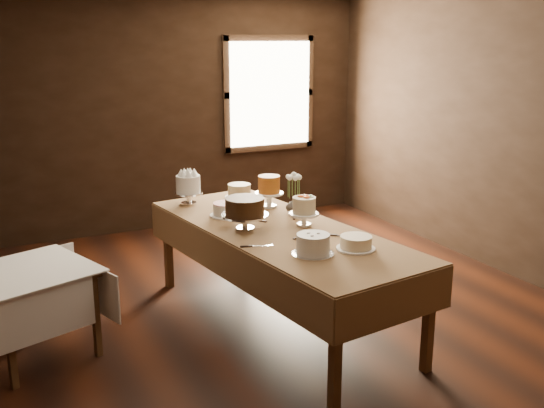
{
  "coord_description": "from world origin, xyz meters",
  "views": [
    {
      "loc": [
        -2.23,
        -4.39,
        2.31
      ],
      "look_at": [
        0.0,
        0.2,
        0.95
      ],
      "focal_mm": 41.67,
      "sensor_mm": 36.0,
      "label": 1
    }
  ],
  "objects": [
    {
      "name": "floor",
      "position": [
        0.0,
        0.0,
        0.0
      ],
      "size": [
        5.0,
        6.0,
        0.01
      ],
      "primitive_type": "cube",
      "color": "black",
      "rests_on": "ground"
    },
    {
      "name": "wall_back",
      "position": [
        0.0,
        3.0,
        1.4
      ],
      "size": [
        5.0,
        0.02,
        2.8
      ],
      "primitive_type": "cube",
      "color": "black",
      "rests_on": "ground"
    },
    {
      "name": "wall_right",
      "position": [
        2.5,
        0.0,
        1.4
      ],
      "size": [
        0.02,
        6.0,
        2.8
      ],
      "primitive_type": "cube",
      "color": "black",
      "rests_on": "ground"
    },
    {
      "name": "window",
      "position": [
        1.3,
        2.94,
        1.6
      ],
      "size": [
        1.1,
        0.05,
        1.3
      ],
      "primitive_type": "cube",
      "color": "#FFEABF",
      "rests_on": "wall_back"
    },
    {
      "name": "display_table",
      "position": [
        -0.07,
        -0.07,
        0.76
      ],
      "size": [
        1.39,
        2.76,
        0.82
      ],
      "rotation": [
        0.0,
        0.0,
        0.14
      ],
      "color": "#492D15",
      "rests_on": "ground"
    },
    {
      "name": "side_table",
      "position": [
        -1.94,
        0.21,
        0.61
      ],
      "size": [
        1.04,
        1.04,
        0.68
      ],
      "rotation": [
        0.0,
        0.0,
        0.34
      ],
      "color": "#492D15",
      "rests_on": "ground"
    },
    {
      "name": "cake_meringue",
      "position": [
        -0.47,
        0.97,
        0.95
      ],
      "size": [
        0.26,
        0.26,
        0.28
      ],
      "color": "silver",
      "rests_on": "display_table"
    },
    {
      "name": "cake_speckled",
      "position": [
        0.04,
        1.0,
        0.88
      ],
      "size": [
        0.3,
        0.3,
        0.13
      ],
      "color": "white",
      "rests_on": "display_table"
    },
    {
      "name": "cake_lattice",
      "position": [
        -0.31,
        0.45,
        0.87
      ],
      "size": [
        0.31,
        0.31,
        0.11
      ],
      "color": "white",
      "rests_on": "display_table"
    },
    {
      "name": "cake_caramel",
      "position": [
        0.15,
        0.56,
        0.95
      ],
      "size": [
        0.26,
        0.26,
        0.3
      ],
      "color": "white",
      "rests_on": "display_table"
    },
    {
      "name": "cake_chocolate",
      "position": [
        -0.32,
        0.03,
        0.94
      ],
      "size": [
        0.44,
        0.44,
        0.27
      ],
      "color": "silver",
      "rests_on": "display_table"
    },
    {
      "name": "cake_flowers",
      "position": [
        0.15,
        -0.09,
        0.93
      ],
      "size": [
        0.25,
        0.25,
        0.25
      ],
      "color": "white",
      "rests_on": "display_table"
    },
    {
      "name": "cake_swirl",
      "position": [
        -0.13,
        -0.74,
        0.89
      ],
      "size": [
        0.32,
        0.32,
        0.15
      ],
      "color": "silver",
      "rests_on": "display_table"
    },
    {
      "name": "cake_cream",
      "position": [
        0.2,
        -0.77,
        0.87
      ],
      "size": [
        0.32,
        0.32,
        0.1
      ],
      "color": "white",
      "rests_on": "display_table"
    },
    {
      "name": "cake_server_a",
      "position": [
        0.06,
        -0.35,
        0.82
      ],
      "size": [
        0.24,
        0.07,
        0.01
      ],
      "primitive_type": "cube",
      "rotation": [
        0.0,
        0.0,
        0.17
      ],
      "color": "silver",
      "rests_on": "display_table"
    },
    {
      "name": "cake_server_b",
      "position": [
        0.31,
        -0.5,
        0.82
      ],
      "size": [
        0.2,
        0.17,
        0.01
      ],
      "primitive_type": "cube",
      "rotation": [
        0.0,
        0.0,
        -0.7
      ],
      "color": "silver",
      "rests_on": "display_table"
    },
    {
      "name": "cake_server_c",
      "position": [
        -0.18,
        0.26,
        0.82
      ],
      "size": [
        0.15,
        0.22,
        0.01
      ],
      "primitive_type": "cube",
      "rotation": [
        0.0,
        0.0,
        2.14
      ],
      "color": "silver",
      "rests_on": "display_table"
    },
    {
      "name": "cake_server_d",
      "position": [
        0.22,
        0.24,
        0.82
      ],
      "size": [
        0.12,
        0.23,
        0.01
      ],
      "primitive_type": "cube",
      "rotation": [
        0.0,
        0.0,
        1.14
      ],
      "color": "silver",
      "rests_on": "display_table"
    },
    {
      "name": "cake_server_e",
      "position": [
        -0.37,
        -0.41,
        0.82
      ],
      "size": [
        0.24,
        0.09,
        0.01
      ],
      "primitive_type": "cube",
      "rotation": [
        0.0,
        0.0,
        -0.28
      ],
      "color": "silver",
      "rests_on": "display_table"
    },
    {
      "name": "flower_vase",
      "position": [
        0.24,
        0.28,
        0.89
      ],
      "size": [
        0.17,
        0.17,
        0.14
      ],
      "primitive_type": "imported",
      "rotation": [
        0.0,
        0.0,
        5.0
      ],
      "color": "#2D2823",
      "rests_on": "display_table"
    },
    {
      "name": "flower_bouquet",
      "position": [
        0.24,
        0.28,
        1.08
      ],
      "size": [
        0.14,
        0.14,
        0.2
      ],
      "primitive_type": null,
      "color": "white",
      "rests_on": "flower_vase"
    }
  ]
}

